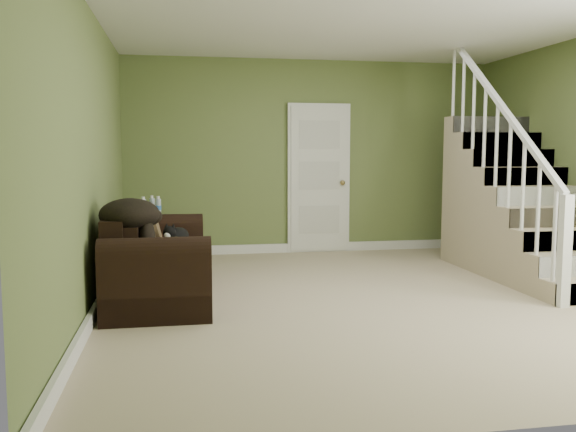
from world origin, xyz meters
name	(u,v)px	position (x,y,z in m)	size (l,w,h in m)	color
floor	(372,298)	(0.00, 0.00, 0.00)	(5.00, 5.50, 0.01)	tan
ceiling	(376,14)	(0.00, 0.00, 2.60)	(5.00, 5.50, 0.01)	white
wall_back	(311,157)	(0.00, 2.75, 1.30)	(5.00, 0.04, 2.60)	olive
wall_front	(555,166)	(0.00, -2.75, 1.30)	(5.00, 0.04, 2.60)	olive
wall_left	(92,160)	(-2.50, 0.00, 1.30)	(0.04, 5.50, 2.60)	olive
baseboard_back	(311,247)	(0.00, 2.72, 0.06)	(5.00, 0.04, 0.12)	white
baseboard_left	(100,303)	(-2.47, 0.00, 0.06)	(0.04, 5.50, 0.12)	white
door	(319,179)	(0.10, 2.71, 1.01)	(0.86, 0.12, 2.02)	white
staircase	(514,216)	(1.99, 0.97, 0.64)	(1.00, 2.51, 2.82)	tan
sofa	(155,265)	(-2.01, 0.40, 0.31)	(0.88, 2.05, 0.81)	black
side_table	(152,244)	(-2.09, 1.61, 0.33)	(0.60, 0.60, 0.87)	black
cat	(178,237)	(-1.80, 0.66, 0.54)	(0.32, 0.53, 0.25)	black
banana	(162,251)	(-1.94, 0.25, 0.46)	(0.05, 0.17, 0.05)	yellow
throw_pillow	(153,225)	(-2.05, 1.03, 0.61)	(0.10, 0.40, 0.40)	#4A361D
throw_blanket	(130,214)	(-2.19, -0.07, 0.84)	(0.50, 0.66, 0.27)	black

